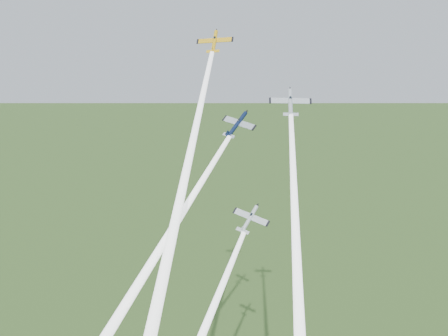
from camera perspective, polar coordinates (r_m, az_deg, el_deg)
plane_yellow at (r=124.03m, az=-0.97°, el=12.72°), size 9.77×8.42×6.95m
smoke_trail_yellow at (r=99.32m, az=-4.74°, el=-4.37°), size 16.33×56.59×54.95m
plane_navy at (r=113.54m, az=1.33°, el=4.45°), size 10.43×8.65×7.76m
smoke_trail_navy at (r=103.10m, az=-7.99°, el=-10.47°), size 15.36×46.14×45.07m
plane_silver_right at (r=115.88m, az=6.76°, el=6.62°), size 10.77×10.05×7.03m
smoke_trail_silver_right at (r=96.23m, az=7.47°, el=-10.90°), size 22.47×48.58×49.29m
plane_silver_low at (r=112.86m, az=2.61°, el=-5.19°), size 9.57×7.25×7.90m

